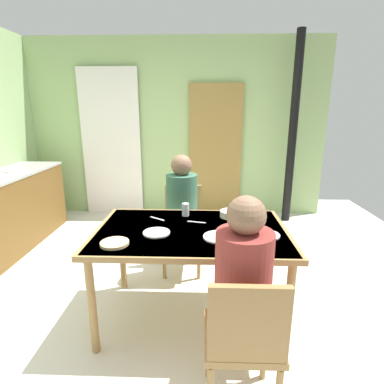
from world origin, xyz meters
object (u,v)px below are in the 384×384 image
Objects in this scene: chair_near_diner at (244,339)px; chair_far_diner at (183,222)px; kitchen_counter at (3,213)px; dining_table at (191,238)px; serving_bowl_center at (230,214)px; water_bottle_green_near at (240,226)px; person_far_diner at (182,200)px; person_near_diner at (243,275)px.

chair_far_diner is (-0.41, 1.63, 0.00)m from chair_near_diner.
kitchen_counter is 2.17m from chair_far_diner.
serving_bowl_center is (0.32, 0.28, 0.10)m from dining_table.
water_bottle_green_near reaches higher than kitchen_counter.
kitchen_counter is at bearing 150.71° from water_bottle_green_near.
chair_far_diner is (2.14, -0.35, 0.05)m from kitchen_counter.
person_far_diner is at bearing 114.86° from water_bottle_green_near.
person_far_diner is at bearing 106.96° from person_near_diner.
serving_bowl_center is (2.57, -0.88, 0.33)m from kitchen_counter.
person_near_diner is 0.96m from serving_bowl_center.
chair_far_diner is at bearing 129.12° from serving_bowl_center.
dining_table is 1.87× the size of person_far_diner.
chair_near_diner reaches higher than serving_bowl_center.
person_near_diner is 1.00× the size of person_far_diner.
dining_table is at bearing -138.06° from serving_bowl_center.
person_far_diner is at bearing -12.93° from kitchen_counter.
serving_bowl_center is at bearing 137.58° from person_far_diner.
serving_bowl_center is at bearing 88.90° from person_near_diner.
chair_near_diner is at bearing 104.25° from chair_far_diner.
dining_table is 1.65× the size of chair_near_diner.
kitchen_counter is 2.51× the size of person_near_diner.
chair_near_diner is at bearing -69.97° from dining_table.
person_far_diner is (-0.41, 1.49, 0.28)m from chair_near_diner.
serving_bowl_center is (0.02, 1.10, 0.29)m from chair_near_diner.
dining_table is 8.45× the size of serving_bowl_center.
chair_near_diner is at bearing -37.86° from kitchen_counter.
dining_table is 0.44m from serving_bowl_center.
water_bottle_green_near is (0.44, -0.96, 0.12)m from person_far_diner.
chair_far_diner is at bearing 104.25° from chair_near_diner.
dining_table is 0.84m from chair_far_diner.
person_far_diner is at bearing 137.58° from serving_bowl_center.
dining_table is 0.75m from person_near_diner.
dining_table is 1.87× the size of person_near_diner.
chair_far_diner is 1.25m from water_bottle_green_near.
kitchen_counter is at bearing 152.60° from dining_table.
water_bottle_green_near reaches higher than dining_table.
kitchen_counter is 1.35× the size of dining_table.
person_near_diner is at bearing -66.35° from dining_table.
person_near_diner is at bearing 105.49° from chair_far_diner.
person_far_diner reaches higher than water_bottle_green_near.
kitchen_counter is 2.99m from water_bottle_green_near.
person_near_diner reaches higher than dining_table.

